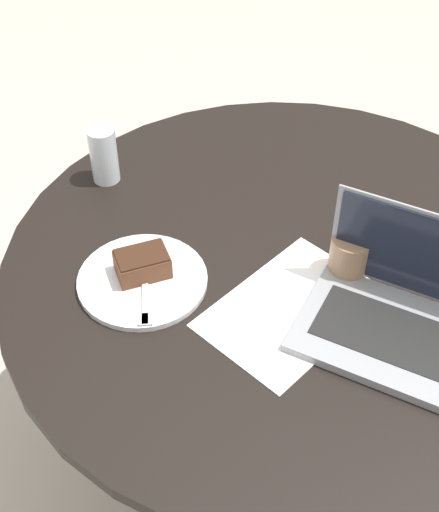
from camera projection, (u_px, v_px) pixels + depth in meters
ground_plane at (273, 461)px, 1.95m from camera, size 12.00×12.00×0.00m
dining_table at (289, 311)px, 1.52m from camera, size 1.16×1.16×0.77m
paper_document at (291, 309)px, 1.31m from camera, size 0.39×0.33×0.00m
plate at (142, 280)px, 1.36m from camera, size 0.25×0.25×0.01m
cake_slice at (142, 264)px, 1.35m from camera, size 0.12×0.12×0.05m
fork at (145, 298)px, 1.32m from camera, size 0.16×0.09×0.00m
coffee_glass at (349, 258)px, 1.35m from camera, size 0.08×0.08×0.09m
water_glass at (104, 155)px, 1.55m from camera, size 0.06×0.06×0.13m
laptop at (401, 317)px, 1.25m from camera, size 0.27×0.36×0.21m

